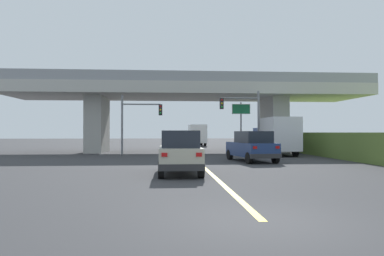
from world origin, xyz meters
TOP-DOWN VIEW (x-y plane):
  - ground at (0.00, 27.99)m, footprint 160.00×160.00m
  - overpass_bridge at (0.00, 27.99)m, footprint 34.56×8.46m
  - lane_divider_stripe at (0.00, 12.60)m, footprint 0.20×25.20m
  - suv_lead at (-1.46, 9.04)m, footprint 1.94×4.44m
  - suv_crossing at (3.60, 15.88)m, footprint 2.70×4.99m
  - box_truck at (7.30, 22.42)m, footprint 2.33×6.79m
  - traffic_signal_nearside at (4.74, 22.91)m, footprint 3.48×0.36m
  - traffic_signal_farside at (-4.66, 23.88)m, footprint 3.58×0.36m
  - highway_sign at (4.95, 25.61)m, footprint 1.73×0.17m
  - semi_truck_distant at (2.44, 44.95)m, footprint 2.33×7.60m

SIDE VIEW (x-z plane):
  - ground at x=0.00m, z-range 0.00..0.00m
  - lane_divider_stripe at x=0.00m, z-range 0.00..0.01m
  - suv_lead at x=-1.46m, z-range 0.00..2.02m
  - suv_crossing at x=3.60m, z-range 0.01..2.03m
  - semi_truck_distant at x=2.44m, z-range 0.09..3.12m
  - box_truck at x=7.30m, z-range 0.07..3.23m
  - traffic_signal_farside at x=-4.66m, z-range 0.67..5.87m
  - highway_sign at x=4.95m, z-range 1.15..5.92m
  - traffic_signal_nearside at x=4.74m, z-range 0.79..6.32m
  - overpass_bridge at x=0.00m, z-range 1.60..8.98m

